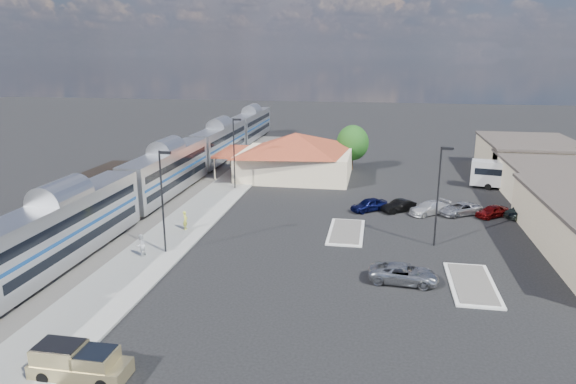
% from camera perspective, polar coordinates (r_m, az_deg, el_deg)
% --- Properties ---
extents(ground, '(280.00, 280.00, 0.00)m').
position_cam_1_polar(ground, '(48.33, 1.56, -5.06)').
color(ground, black).
rests_on(ground, ground).
extents(railbed, '(16.00, 100.00, 0.12)m').
position_cam_1_polar(railbed, '(61.91, -16.89, -1.10)').
color(railbed, '#4C4944').
rests_on(railbed, ground).
extents(platform, '(5.50, 92.00, 0.18)m').
position_cam_1_polar(platform, '(56.65, -9.62, -2.11)').
color(platform, gray).
rests_on(platform, ground).
extents(passenger_train, '(3.00, 104.00, 5.55)m').
position_cam_1_polar(passenger_train, '(63.11, -13.20, 2.10)').
color(passenger_train, silver).
rests_on(passenger_train, ground).
extents(freight_cars, '(2.80, 46.00, 4.00)m').
position_cam_1_polar(freight_cars, '(60.58, -20.69, 0.05)').
color(freight_cars, black).
rests_on(freight_cars, ground).
extents(station_depot, '(18.35, 12.24, 6.20)m').
position_cam_1_polar(station_depot, '(71.07, 0.80, 4.15)').
color(station_depot, beige).
rests_on(station_depot, ground).
extents(buildings_east, '(14.40, 51.40, 4.80)m').
position_cam_1_polar(buildings_east, '(64.55, 29.08, 0.30)').
color(buildings_east, '#C6B28C').
rests_on(buildings_east, ground).
extents(traffic_island_south, '(3.30, 7.50, 0.21)m').
position_cam_1_polar(traffic_island_south, '(49.79, 6.48, -4.41)').
color(traffic_island_south, silver).
rests_on(traffic_island_south, ground).
extents(traffic_island_north, '(3.30, 7.50, 0.21)m').
position_cam_1_polar(traffic_island_north, '(41.11, 19.77, -9.60)').
color(traffic_island_north, silver).
rests_on(traffic_island_north, ground).
extents(lamp_plat_s, '(1.08, 0.25, 9.00)m').
position_cam_1_polar(lamp_plat_s, '(44.11, -13.73, -0.20)').
color(lamp_plat_s, black).
rests_on(lamp_plat_s, ground).
extents(lamp_plat_n, '(1.08, 0.25, 9.00)m').
position_cam_1_polar(lamp_plat_n, '(64.34, -5.95, 4.91)').
color(lamp_plat_n, black).
rests_on(lamp_plat_n, ground).
extents(lamp_lot, '(1.08, 0.25, 9.00)m').
position_cam_1_polar(lamp_lot, '(46.62, 16.48, 0.42)').
color(lamp_lot, black).
rests_on(lamp_lot, ground).
extents(tree_depot, '(4.71, 4.71, 6.63)m').
position_cam_1_polar(tree_depot, '(76.02, 7.19, 5.44)').
color(tree_depot, '#382314').
rests_on(tree_depot, ground).
extents(pickup_truck, '(5.18, 1.96, 1.79)m').
position_cam_1_polar(pickup_truck, '(30.63, -22.07, -17.22)').
color(pickup_truck, tan).
rests_on(pickup_truck, ground).
extents(suv, '(5.34, 2.75, 1.44)m').
position_cam_1_polar(suv, '(39.89, 12.72, -8.84)').
color(suv, '#97999F').
rests_on(suv, ground).
extents(coach_bus, '(11.16, 4.45, 3.50)m').
position_cam_1_polar(coach_bus, '(70.31, 24.11, 1.77)').
color(coach_bus, silver).
rests_on(coach_bus, ground).
extents(person_a, '(0.49, 0.70, 1.83)m').
position_cam_1_polar(person_a, '(50.64, -11.34, -3.09)').
color(person_a, '#CACF40').
rests_on(person_a, platform).
extents(person_b, '(0.98, 1.11, 1.90)m').
position_cam_1_polar(person_b, '(44.98, -16.06, -5.71)').
color(person_b, white).
rests_on(person_b, platform).
extents(parked_car_a, '(4.36, 3.82, 1.42)m').
position_cam_1_polar(parked_car_a, '(56.70, 8.99, -1.41)').
color(parked_car_a, '#0B0F39').
rests_on(parked_car_a, ground).
extents(parked_car_b, '(3.94, 3.55, 1.30)m').
position_cam_1_polar(parked_car_b, '(57.07, 12.20, -1.52)').
color(parked_car_b, black).
rests_on(parked_car_b, ground).
extents(parked_car_c, '(4.96, 4.44, 1.38)m').
position_cam_1_polar(parked_car_c, '(57.00, 15.43, -1.71)').
color(parked_car_c, silver).
rests_on(parked_car_c, ground).
extents(parked_car_d, '(5.17, 4.42, 1.32)m').
position_cam_1_polar(parked_car_d, '(57.71, 18.56, -1.79)').
color(parked_car_d, '#94969C').
rests_on(parked_car_d, ground).
extents(parked_car_e, '(3.93, 3.53, 1.29)m').
position_cam_1_polar(parked_car_e, '(58.02, 21.72, -2.01)').
color(parked_car_e, maroon).
rests_on(parked_car_e, ground).
extents(parked_car_f, '(4.30, 3.75, 1.40)m').
position_cam_1_polar(parked_car_f, '(59.04, 24.71, -1.99)').
color(parked_car_f, black).
rests_on(parked_car_f, ground).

